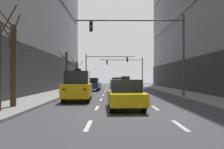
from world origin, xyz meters
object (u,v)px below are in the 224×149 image
traffic_signal_2 (128,66)px  street_tree_3 (76,73)px  taxi_driving_0 (77,86)px  traffic_signal_0 (150,40)px  car_driving_3 (91,84)px  traffic_signal_1 (101,64)px  street_tree_2 (12,63)px  taxi_driving_2 (124,95)px  street_tree_0 (65,70)px  car_driving_1 (119,85)px

traffic_signal_2 → street_tree_3: traffic_signal_2 is taller
traffic_signal_2 → taxi_driving_0: bearing=-100.4°
traffic_signal_0 → taxi_driving_0: bearing=-151.1°
car_driving_3 → traffic_signal_1: traffic_signal_1 is taller
traffic_signal_1 → street_tree_2: 29.72m
traffic_signal_1 → traffic_signal_2: traffic_signal_1 is taller
taxi_driving_2 → traffic_signal_2: traffic_signal_2 is taller
taxi_driving_0 → car_driving_3: taxi_driving_0 is taller
taxi_driving_0 → street_tree_0: bearing=104.5°
street_tree_2 → traffic_signal_2: bearing=76.4°
taxi_driving_2 → street_tree_2: (-6.04, 0.10, 1.70)m
car_driving_1 → street_tree_2: 15.58m
street_tree_3 → street_tree_2: bearing=-90.0°
traffic_signal_0 → traffic_signal_2: (0.04, 28.29, -0.92)m
traffic_signal_2 → street_tree_3: size_ratio=1.77×
car_driving_1 → traffic_signal_1: traffic_signal_1 is taller
traffic_signal_0 → street_tree_3: bearing=117.4°
car_driving_3 → traffic_signal_0: traffic_signal_0 is taller
traffic_signal_0 → street_tree_3: (-8.66, 16.73, -2.54)m
taxi_driving_2 → traffic_signal_2: bearing=85.8°
street_tree_3 → taxi_driving_0: bearing=-81.7°
car_driving_1 → street_tree_0: size_ratio=0.98×
street_tree_2 → street_tree_3: (-0.02, 24.32, -0.13)m
traffic_signal_0 → traffic_signal_2: 28.30m
traffic_signal_0 → street_tree_3: size_ratio=1.96×
traffic_signal_1 → traffic_signal_2: (5.12, 6.41, -0.07)m
traffic_signal_0 → street_tree_3: 19.01m
traffic_signal_2 → car_driving_3: bearing=-107.7°
taxi_driving_0 → traffic_signal_2: traffic_signal_2 is taller
taxi_driving_2 → street_tree_2: size_ratio=0.83×
taxi_driving_2 → street_tree_0: street_tree_0 is taller
street_tree_2 → taxi_driving_0: bearing=56.8°
taxi_driving_0 → traffic_signal_1: size_ratio=0.53×
taxi_driving_2 → traffic_signal_2: (2.64, 35.97, 3.19)m
taxi_driving_0 → street_tree_2: (-2.88, -4.40, 1.41)m
traffic_signal_1 → street_tree_0: (-3.55, -13.91, -1.53)m
taxi_driving_2 → street_tree_2: street_tree_2 is taller
taxi_driving_0 → traffic_signal_2: 32.13m
traffic_signal_1 → street_tree_2: bearing=-96.9°
car_driving_1 → traffic_signal_2: 22.04m
traffic_signal_0 → street_tree_0: (-8.64, 7.97, -2.38)m
street_tree_2 → car_driving_3: bearing=80.8°
traffic_signal_0 → street_tree_2: 11.75m
traffic_signal_2 → street_tree_2: 36.94m
traffic_signal_0 → street_tree_0: bearing=137.3°
taxi_driving_2 → taxi_driving_0: bearing=125.0°
car_driving_1 → traffic_signal_2: bearing=83.4°
car_driving_1 → taxi_driving_2: size_ratio=1.05×
car_driving_3 → street_tree_3: 7.42m
taxi_driving_2 → street_tree_3: (-6.05, 24.42, 1.57)m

